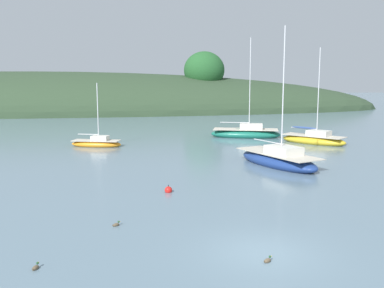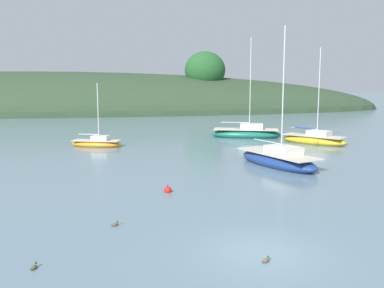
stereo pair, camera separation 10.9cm
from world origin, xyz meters
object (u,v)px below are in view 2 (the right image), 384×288
Objects in this scene: sailboat_black_sloop at (278,160)px; sailboat_red_portside at (246,133)px; sailboat_blue_center at (314,139)px; mooring_buoy_channel at (168,190)px; duck_lead at (34,267)px; sailboat_teal_outer at (97,143)px; duck_trailing at (115,225)px; duck_lone_right at (266,261)px.

sailboat_red_portside is at bearing 83.80° from sailboat_black_sloop.
mooring_buoy_channel is (-16.29, -17.56, -0.30)m from sailboat_blue_center.
sailboat_black_sloop is at bearing 49.28° from duck_lead.
sailboat_red_portside reaches higher than sailboat_teal_outer.
sailboat_teal_outer reaches higher than duck_trailing.
duck_trailing is 0.91× the size of duck_lead.
sailboat_blue_center is at bearing 63.95° from duck_lone_right.
mooring_buoy_channel is (5.58, -18.42, -0.20)m from sailboat_teal_outer.
sailboat_teal_outer reaches higher than duck_lead.
sailboat_black_sloop is 11.16m from mooring_buoy_channel.
duck_lone_right is (-6.11, -16.94, -0.41)m from sailboat_black_sloop.
sailboat_black_sloop is 21.73m from duck_lead.
sailboat_blue_center reaches higher than duck_lone_right.
mooring_buoy_channel is at bearing -114.64° from sailboat_red_portside.
sailboat_teal_outer is 0.56× the size of sailboat_red_portside.
duck_lone_right is at bearing -103.32° from sailboat_red_portside.
sailboat_red_portside is at bearing 65.00° from duck_trailing.
sailboat_black_sloop is at bearing 70.16° from duck_lone_right.
duck_trailing is 0.98× the size of duck_lone_right.
sailboat_red_portside is 36.55m from duck_lead.
sailboat_teal_outer is 19.25m from mooring_buoy_channel.
sailboat_blue_center is at bearing 55.40° from sailboat_black_sloop.
duck_lone_right is 0.93× the size of duck_lead.
duck_trailing is at bearing -115.00° from sailboat_red_portside.
sailboat_blue_center is (7.43, 10.78, -0.05)m from sailboat_black_sloop.
sailboat_red_portside is 34.27m from duck_lone_right.
sailboat_black_sloop is 13.09m from sailboat_blue_center.
sailboat_teal_outer is 0.64× the size of sailboat_blue_center.
duck_trailing is at bearing 139.98° from duck_lone_right.
duck_lead is at bearing -130.72° from sailboat_black_sloop.
mooring_buoy_channel is 11.05m from duck_lead.
duck_lead is (-8.06, 0.47, 0.00)m from duck_lone_right.
sailboat_black_sloop is 25.24× the size of duck_lead.
duck_lone_right is at bearing -74.89° from mooring_buoy_channel.
sailboat_teal_outer is 24.12m from duck_trailing.
sailboat_red_portside reaches higher than duck_lone_right.
sailboat_blue_center is at bearing 50.48° from duck_trailing.
sailboat_black_sloop reaches higher than sailboat_teal_outer.
sailboat_black_sloop is 1.67× the size of sailboat_teal_outer.
sailboat_blue_center is 18.28× the size of mooring_buoy_channel.
sailboat_red_portside is at bearing 135.08° from sailboat_blue_center.
sailboat_teal_outer is 16.22× the size of duck_lone_right.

